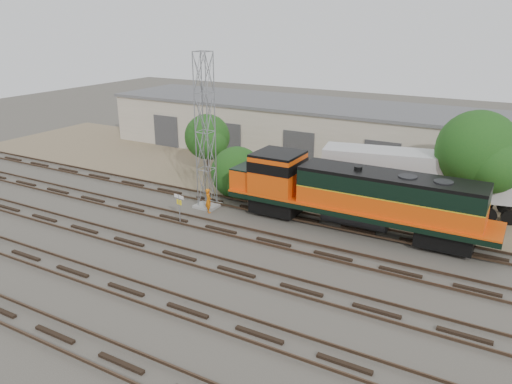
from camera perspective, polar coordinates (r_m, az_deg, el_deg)
The scene contains 12 objects.
ground at distance 30.59m, azimuth 0.70°, elevation -6.88°, with size 140.00×140.00×0.00m, color #47423A.
dirt_strip at distance 43.38m, azimuth 10.33°, elevation 0.86°, with size 80.00×16.00×0.02m, color #726047.
tracks at distance 28.25m, azimuth -2.28°, elevation -9.07°, with size 80.00×20.40×0.28m.
warehouse at distance 50.03m, azimuth 13.67°, elevation 6.23°, with size 58.40×10.40×5.30m.
locomotive at distance 33.47m, azimuth 10.88°, elevation -0.28°, with size 18.06×3.17×4.34m.
signal_tower at distance 36.26m, azimuth -5.80°, elevation 6.49°, with size 1.67×1.67×11.34m.
sign_post at distance 34.29m, azimuth -8.77°, elevation -1.34°, with size 0.90×0.20×2.21m.
worker at distance 36.47m, azimuth -5.45°, elevation -0.97°, with size 0.67×0.44×1.82m, color orange.
semi_trailer at distance 38.31m, azimuth 18.66°, elevation 1.91°, with size 14.28×5.48×4.31m.
tree_west at distance 45.39m, azimuth -5.49°, elevation 6.11°, with size 4.31×4.10×5.36m.
tree_mid at distance 39.56m, azimuth -2.05°, elevation 1.99°, with size 4.38×4.17×4.17m.
tree_east at distance 37.50m, azimuth 24.34°, elevation 3.93°, with size 5.94×5.65×7.63m.
Camera 1 is at (13.23, -24.05, 13.49)m, focal length 35.00 mm.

